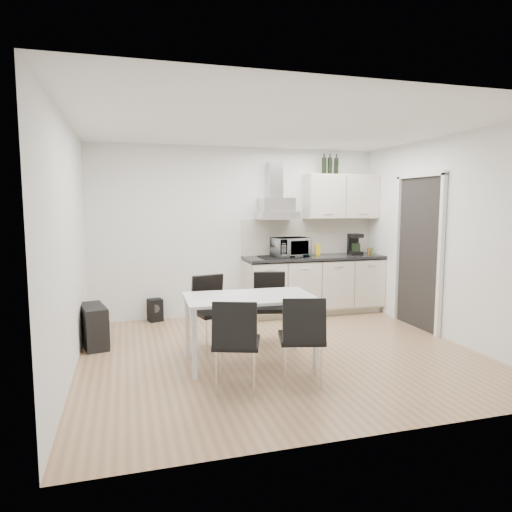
{
  "coord_description": "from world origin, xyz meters",
  "views": [
    {
      "loc": [
        -1.69,
        -4.9,
        1.75
      ],
      "look_at": [
        -0.16,
        0.47,
        1.1
      ],
      "focal_mm": 32.0,
      "sensor_mm": 36.0,
      "label": 1
    }
  ],
  "objects_px": {
    "chair_far_right": "(270,309)",
    "chair_near_right": "(301,339)",
    "dining_table": "(250,303)",
    "guitar_amp": "(94,326)",
    "floor_speaker": "(155,310)",
    "kitchenette": "(316,261)",
    "chair_near_left": "(237,344)",
    "chair_far_left": "(214,313)"
  },
  "relations": [
    {
      "from": "chair_near_left",
      "to": "floor_speaker",
      "type": "relative_size",
      "value": 2.65
    },
    {
      "from": "chair_far_left",
      "to": "guitar_amp",
      "type": "distance_m",
      "value": 1.5
    },
    {
      "from": "kitchenette",
      "to": "guitar_amp",
      "type": "bearing_deg",
      "value": -165.35
    },
    {
      "from": "kitchenette",
      "to": "chair_near_left",
      "type": "bearing_deg",
      "value": -126.36
    },
    {
      "from": "chair_far_left",
      "to": "guitar_amp",
      "type": "xyz_separation_m",
      "value": [
        -1.4,
        0.51,
        -0.19
      ]
    },
    {
      "from": "chair_far_left",
      "to": "chair_far_right",
      "type": "distance_m",
      "value": 0.72
    },
    {
      "from": "dining_table",
      "to": "floor_speaker",
      "type": "bearing_deg",
      "value": 114.7
    },
    {
      "from": "chair_far_left",
      "to": "kitchenette",
      "type": "bearing_deg",
      "value": -157.51
    },
    {
      "from": "chair_far_right",
      "to": "chair_near_right",
      "type": "height_order",
      "value": "same"
    },
    {
      "from": "kitchenette",
      "to": "dining_table",
      "type": "bearing_deg",
      "value": -129.65
    },
    {
      "from": "dining_table",
      "to": "chair_near_left",
      "type": "bearing_deg",
      "value": -112.75
    },
    {
      "from": "chair_far_right",
      "to": "kitchenette",
      "type": "bearing_deg",
      "value": -117.66
    },
    {
      "from": "chair_near_left",
      "to": "floor_speaker",
      "type": "distance_m",
      "value": 2.84
    },
    {
      "from": "kitchenette",
      "to": "chair_near_left",
      "type": "height_order",
      "value": "kitchenette"
    },
    {
      "from": "chair_near_left",
      "to": "floor_speaker",
      "type": "height_order",
      "value": "chair_near_left"
    },
    {
      "from": "chair_far_right",
      "to": "chair_near_left",
      "type": "distance_m",
      "value": 1.47
    },
    {
      "from": "kitchenette",
      "to": "guitar_amp",
      "type": "relative_size",
      "value": 3.88
    },
    {
      "from": "guitar_amp",
      "to": "chair_near_left",
      "type": "bearing_deg",
      "value": -64.59
    },
    {
      "from": "dining_table",
      "to": "floor_speaker",
      "type": "distance_m",
      "value": 2.35
    },
    {
      "from": "guitar_amp",
      "to": "floor_speaker",
      "type": "relative_size",
      "value": 1.96
    },
    {
      "from": "kitchenette",
      "to": "dining_table",
      "type": "xyz_separation_m",
      "value": [
        -1.61,
        -1.95,
        -0.16
      ]
    },
    {
      "from": "floor_speaker",
      "to": "guitar_amp",
      "type": "bearing_deg",
      "value": -142.71
    },
    {
      "from": "kitchenette",
      "to": "chair_near_left",
      "type": "relative_size",
      "value": 2.86
    },
    {
      "from": "kitchenette",
      "to": "floor_speaker",
      "type": "distance_m",
      "value": 2.59
    },
    {
      "from": "chair_far_right",
      "to": "chair_near_left",
      "type": "relative_size",
      "value": 1.0
    },
    {
      "from": "dining_table",
      "to": "chair_near_right",
      "type": "height_order",
      "value": "chair_near_right"
    },
    {
      "from": "chair_near_right",
      "to": "guitar_amp",
      "type": "relative_size",
      "value": 1.35
    },
    {
      "from": "dining_table",
      "to": "floor_speaker",
      "type": "xyz_separation_m",
      "value": [
        -0.88,
        2.11,
        -0.5
      ]
    },
    {
      "from": "chair_near_right",
      "to": "guitar_amp",
      "type": "height_order",
      "value": "chair_near_right"
    },
    {
      "from": "chair_far_right",
      "to": "chair_near_left",
      "type": "height_order",
      "value": "same"
    },
    {
      "from": "chair_near_left",
      "to": "chair_near_right",
      "type": "bearing_deg",
      "value": 16.61
    },
    {
      "from": "dining_table",
      "to": "chair_far_right",
      "type": "xyz_separation_m",
      "value": [
        0.43,
        0.62,
        -0.23
      ]
    },
    {
      "from": "chair_near_right",
      "to": "floor_speaker",
      "type": "height_order",
      "value": "chair_near_right"
    },
    {
      "from": "kitchenette",
      "to": "floor_speaker",
      "type": "height_order",
      "value": "kitchenette"
    },
    {
      "from": "chair_far_right",
      "to": "floor_speaker",
      "type": "distance_m",
      "value": 2.01
    },
    {
      "from": "chair_near_left",
      "to": "chair_far_right",
      "type": "bearing_deg",
      "value": 79.07
    },
    {
      "from": "dining_table",
      "to": "guitar_amp",
      "type": "distance_m",
      "value": 2.04
    },
    {
      "from": "chair_far_left",
      "to": "chair_near_left",
      "type": "distance_m",
      "value": 1.23
    },
    {
      "from": "kitchenette",
      "to": "dining_table",
      "type": "distance_m",
      "value": 2.54
    },
    {
      "from": "chair_far_left",
      "to": "chair_far_right",
      "type": "bearing_deg",
      "value": 169.51
    },
    {
      "from": "dining_table",
      "to": "chair_near_left",
      "type": "distance_m",
      "value": 0.76
    },
    {
      "from": "dining_table",
      "to": "chair_near_left",
      "type": "relative_size",
      "value": 1.6
    }
  ]
}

